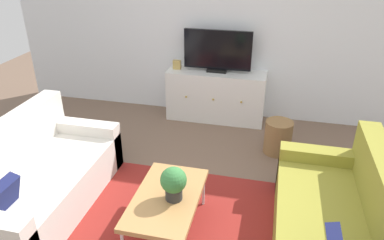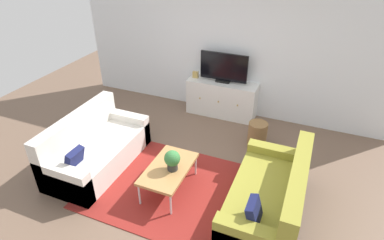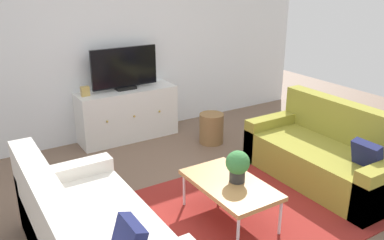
{
  "view_description": "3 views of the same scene",
  "coord_description": "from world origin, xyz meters",
  "px_view_note": "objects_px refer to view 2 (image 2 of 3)",
  "views": [
    {
      "loc": [
        0.76,
        -2.62,
        2.45
      ],
      "look_at": [
        0.0,
        0.59,
        0.79
      ],
      "focal_mm": 34.09,
      "sensor_mm": 36.0,
      "label": 1
    },
    {
      "loc": [
        1.64,
        -3.35,
        3.36
      ],
      "look_at": [
        0.0,
        0.59,
        0.79
      ],
      "focal_mm": 29.82,
      "sensor_mm": 36.0,
      "label": 2
    },
    {
      "loc": [
        -2.16,
        -2.86,
        2.29
      ],
      "look_at": [
        0.0,
        0.59,
        0.79
      ],
      "focal_mm": 37.81,
      "sensor_mm": 36.0,
      "label": 3
    }
  ],
  "objects_px": {
    "flat_screen_tv": "(224,68)",
    "mantel_clock": "(196,75)",
    "couch_right_side": "(272,199)",
    "potted_plant": "(172,160)",
    "coffee_table": "(169,169)",
    "tv_console": "(222,98)",
    "couch_left_side": "(94,150)",
    "wicker_basket": "(257,133)"
  },
  "relations": [
    {
      "from": "wicker_basket",
      "to": "tv_console",
      "type": "bearing_deg",
      "value": 140.17
    },
    {
      "from": "wicker_basket",
      "to": "couch_left_side",
      "type": "bearing_deg",
      "value": -145.57
    },
    {
      "from": "tv_console",
      "to": "coffee_table",
      "type": "bearing_deg",
      "value": -90.28
    },
    {
      "from": "couch_left_side",
      "to": "potted_plant",
      "type": "bearing_deg",
      "value": -3.26
    },
    {
      "from": "couch_left_side",
      "to": "potted_plant",
      "type": "relative_size",
      "value": 5.74
    },
    {
      "from": "tv_console",
      "to": "mantel_clock",
      "type": "xyz_separation_m",
      "value": [
        -0.58,
        0.0,
        0.43
      ]
    },
    {
      "from": "flat_screen_tv",
      "to": "mantel_clock",
      "type": "distance_m",
      "value": 0.63
    },
    {
      "from": "couch_left_side",
      "to": "mantel_clock",
      "type": "distance_m",
      "value": 2.56
    },
    {
      "from": "coffee_table",
      "to": "couch_left_side",
      "type": "bearing_deg",
      "value": 177.14
    },
    {
      "from": "coffee_table",
      "to": "mantel_clock",
      "type": "height_order",
      "value": "mantel_clock"
    },
    {
      "from": "couch_right_side",
      "to": "wicker_basket",
      "type": "relative_size",
      "value": 4.19
    },
    {
      "from": "tv_console",
      "to": "mantel_clock",
      "type": "distance_m",
      "value": 0.73
    },
    {
      "from": "couch_left_side",
      "to": "potted_plant",
      "type": "xyz_separation_m",
      "value": [
        1.46,
        -0.08,
        0.3
      ]
    },
    {
      "from": "couch_right_side",
      "to": "tv_console",
      "type": "relative_size",
      "value": 1.27
    },
    {
      "from": "potted_plant",
      "to": "flat_screen_tv",
      "type": "bearing_deg",
      "value": 91.39
    },
    {
      "from": "couch_right_side",
      "to": "potted_plant",
      "type": "relative_size",
      "value": 5.74
    },
    {
      "from": "potted_plant",
      "to": "flat_screen_tv",
      "type": "height_order",
      "value": "flat_screen_tv"
    },
    {
      "from": "potted_plant",
      "to": "mantel_clock",
      "type": "xyz_separation_m",
      "value": [
        -0.64,
        2.46,
        0.22
      ]
    },
    {
      "from": "couch_right_side",
      "to": "wicker_basket",
      "type": "bearing_deg",
      "value": 109.01
    },
    {
      "from": "couch_left_side",
      "to": "wicker_basket",
      "type": "distance_m",
      "value": 2.83
    },
    {
      "from": "wicker_basket",
      "to": "couch_right_side",
      "type": "bearing_deg",
      "value": -70.99
    },
    {
      "from": "couch_right_side",
      "to": "wicker_basket",
      "type": "distance_m",
      "value": 1.69
    },
    {
      "from": "couch_left_side",
      "to": "wicker_basket",
      "type": "xyz_separation_m",
      "value": [
        2.33,
        1.6,
        -0.07
      ]
    },
    {
      "from": "potted_plant",
      "to": "wicker_basket",
      "type": "distance_m",
      "value": 1.93
    },
    {
      "from": "wicker_basket",
      "to": "mantel_clock",
      "type": "bearing_deg",
      "value": 152.89
    },
    {
      "from": "flat_screen_tv",
      "to": "tv_console",
      "type": "bearing_deg",
      "value": -90.0
    },
    {
      "from": "mantel_clock",
      "to": "wicker_basket",
      "type": "bearing_deg",
      "value": -27.11
    },
    {
      "from": "potted_plant",
      "to": "flat_screen_tv",
      "type": "xyz_separation_m",
      "value": [
        -0.06,
        2.48,
        0.45
      ]
    },
    {
      "from": "flat_screen_tv",
      "to": "mantel_clock",
      "type": "xyz_separation_m",
      "value": [
        -0.58,
        -0.02,
        -0.23
      ]
    },
    {
      "from": "coffee_table",
      "to": "tv_console",
      "type": "distance_m",
      "value": 2.44
    },
    {
      "from": "tv_console",
      "to": "flat_screen_tv",
      "type": "relative_size",
      "value": 1.48
    },
    {
      "from": "couch_right_side",
      "to": "potted_plant",
      "type": "distance_m",
      "value": 1.45
    },
    {
      "from": "flat_screen_tv",
      "to": "mantel_clock",
      "type": "height_order",
      "value": "flat_screen_tv"
    },
    {
      "from": "potted_plant",
      "to": "flat_screen_tv",
      "type": "distance_m",
      "value": 2.52
    },
    {
      "from": "potted_plant",
      "to": "couch_right_side",
      "type": "bearing_deg",
      "value": 3.37
    },
    {
      "from": "couch_left_side",
      "to": "wicker_basket",
      "type": "height_order",
      "value": "couch_left_side"
    },
    {
      "from": "couch_left_side",
      "to": "flat_screen_tv",
      "type": "relative_size",
      "value": 1.88
    },
    {
      "from": "mantel_clock",
      "to": "wicker_basket",
      "type": "relative_size",
      "value": 0.3
    },
    {
      "from": "mantel_clock",
      "to": "wicker_basket",
      "type": "height_order",
      "value": "mantel_clock"
    },
    {
      "from": "couch_right_side",
      "to": "potted_plant",
      "type": "height_order",
      "value": "couch_right_side"
    },
    {
      "from": "couch_left_side",
      "to": "coffee_table",
      "type": "xyz_separation_m",
      "value": [
        1.39,
        -0.07,
        0.09
      ]
    },
    {
      "from": "couch_right_side",
      "to": "coffee_table",
      "type": "distance_m",
      "value": 1.5
    }
  ]
}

